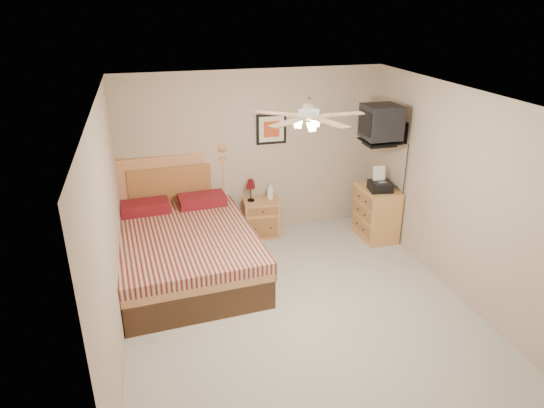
{
  "coord_description": "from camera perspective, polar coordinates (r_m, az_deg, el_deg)",
  "views": [
    {
      "loc": [
        -1.55,
        -4.61,
        3.42
      ],
      "look_at": [
        -0.08,
        0.9,
        0.99
      ],
      "focal_mm": 32.0,
      "sensor_mm": 36.0,
      "label": 1
    }
  ],
  "objects": [
    {
      "name": "floor",
      "position": [
        5.95,
        3.01,
        -12.04
      ],
      "size": [
        4.5,
        4.5,
        0.0
      ],
      "primitive_type": "plane",
      "color": "#A7A196",
      "rests_on": "ground"
    },
    {
      "name": "ceiling",
      "position": [
        4.95,
        3.62,
        12.35
      ],
      "size": [
        4.0,
        4.5,
        0.04
      ],
      "primitive_type": "cube",
      "color": "white",
      "rests_on": "ground"
    },
    {
      "name": "wall_back",
      "position": [
        7.36,
        -2.17,
        5.94
      ],
      "size": [
        4.0,
        0.04,
        2.5
      ],
      "primitive_type": "cube",
      "color": "tan",
      "rests_on": "ground"
    },
    {
      "name": "wall_front",
      "position": [
        3.56,
        14.98,
        -15.35
      ],
      "size": [
        4.0,
        0.04,
        2.5
      ],
      "primitive_type": "cube",
      "color": "tan",
      "rests_on": "ground"
    },
    {
      "name": "wall_left",
      "position": [
        5.12,
        -18.56,
        -3.29
      ],
      "size": [
        0.04,
        4.5,
        2.5
      ],
      "primitive_type": "cube",
      "color": "tan",
      "rests_on": "ground"
    },
    {
      "name": "wall_right",
      "position": [
        6.21,
        21.11,
        1.04
      ],
      "size": [
        0.04,
        4.5,
        2.5
      ],
      "primitive_type": "cube",
      "color": "tan",
      "rests_on": "ground"
    },
    {
      "name": "bed",
      "position": [
        6.34,
        -10.4,
        -2.37
      ],
      "size": [
        1.88,
        2.38,
        1.47
      ],
      "primitive_type": null,
      "rotation": [
        0.0,
        0.0,
        0.07
      ],
      "color": "#BC7C4B",
      "rests_on": "ground"
    },
    {
      "name": "nightstand",
      "position": [
        7.49,
        -1.29,
        -1.64
      ],
      "size": [
        0.56,
        0.44,
        0.57
      ],
      "primitive_type": "cube",
      "rotation": [
        0.0,
        0.0,
        -0.09
      ],
      "color": "#B27449",
      "rests_on": "ground"
    },
    {
      "name": "table_lamp",
      "position": [
        7.33,
        -2.51,
        1.64
      ],
      "size": [
        0.24,
        0.24,
        0.34
      ],
      "primitive_type": null,
      "rotation": [
        0.0,
        0.0,
        0.42
      ],
      "color": "#4F070D",
      "rests_on": "nightstand"
    },
    {
      "name": "lotion_bottle",
      "position": [
        7.39,
        -0.23,
        1.54
      ],
      "size": [
        0.1,
        0.1,
        0.27
      ],
      "primitive_type": "imported",
      "rotation": [
        0.0,
        0.0,
        -0.01
      ],
      "color": "white",
      "rests_on": "nightstand"
    },
    {
      "name": "framed_picture",
      "position": [
        7.31,
        -0.09,
        8.83
      ],
      "size": [
        0.46,
        0.04,
        0.46
      ],
      "primitive_type": "cube",
      "color": "black",
      "rests_on": "wall_back"
    },
    {
      "name": "dresser",
      "position": [
        7.55,
        12.19,
        -1.02
      ],
      "size": [
        0.49,
        0.69,
        0.81
      ],
      "primitive_type": "cube",
      "rotation": [
        0.0,
        0.0,
        0.02
      ],
      "color": "#AB6A3D",
      "rests_on": "ground"
    },
    {
      "name": "fax_machine",
      "position": [
        7.25,
        12.67,
        2.82
      ],
      "size": [
        0.37,
        0.39,
        0.34
      ],
      "primitive_type": null,
      "rotation": [
        0.0,
        0.0,
        -0.16
      ],
      "color": "black",
      "rests_on": "dresser"
    },
    {
      "name": "magazine_lower",
      "position": [
        7.55,
        11.47,
        2.46
      ],
      "size": [
        0.22,
        0.28,
        0.03
      ],
      "primitive_type": "imported",
      "rotation": [
        0.0,
        0.0,
        0.05
      ],
      "color": "#B7A88F",
      "rests_on": "dresser"
    },
    {
      "name": "magazine_upper",
      "position": [
        7.58,
        11.58,
        2.73
      ],
      "size": [
        0.19,
        0.25,
        0.02
      ],
      "primitive_type": "imported",
      "rotation": [
        0.0,
        0.0,
        0.01
      ],
      "color": "tan",
      "rests_on": "magazine_lower"
    },
    {
      "name": "wall_tv",
      "position": [
        7.0,
        13.81,
        9.13
      ],
      "size": [
        0.56,
        0.46,
        0.58
      ],
      "primitive_type": null,
      "color": "black",
      "rests_on": "wall_right"
    },
    {
      "name": "ceiling_fan",
      "position": [
        4.8,
        4.35,
        10.26
      ],
      "size": [
        1.14,
        1.14,
        0.28
      ],
      "primitive_type": null,
      "color": "white",
      "rests_on": "ceiling"
    }
  ]
}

